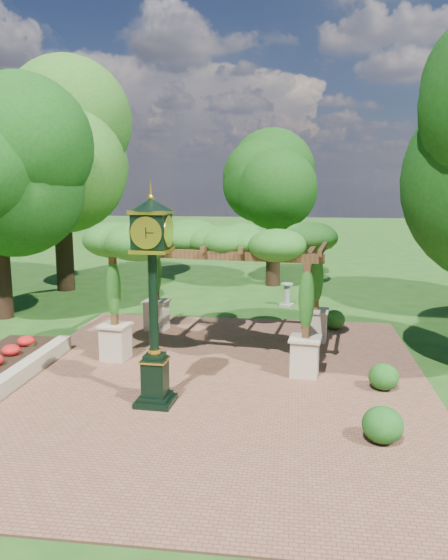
# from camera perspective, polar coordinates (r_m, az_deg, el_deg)

# --- Properties ---
(ground) EXTENTS (120.00, 120.00, 0.00)m
(ground) POSITION_cam_1_polar(r_m,az_deg,el_deg) (12.24, -1.57, -12.32)
(ground) COLOR #1E4714
(ground) RESTS_ON ground
(brick_plaza) EXTENTS (10.00, 12.00, 0.04)m
(brick_plaza) POSITION_cam_1_polar(r_m,az_deg,el_deg) (13.15, -0.87, -10.57)
(brick_plaza) COLOR brown
(brick_plaza) RESTS_ON ground
(border_wall) EXTENTS (0.35, 5.00, 0.40)m
(border_wall) POSITION_cam_1_polar(r_m,az_deg,el_deg) (14.04, -20.36, -9.08)
(border_wall) COLOR #C6B793
(border_wall) RESTS_ON ground
(pedestal_clock) EXTENTS (0.91, 0.91, 4.42)m
(pedestal_clock) POSITION_cam_1_polar(r_m,az_deg,el_deg) (11.23, -7.45, -0.36)
(pedestal_clock) COLOR black
(pedestal_clock) RESTS_ON brick_plaza
(pergola) EXTENTS (6.16, 4.27, 3.64)m
(pergola) POSITION_cam_1_polar(r_m,az_deg,el_deg) (14.84, -0.34, 3.68)
(pergola) COLOR beige
(pergola) RESTS_ON brick_plaza
(sundial) EXTENTS (0.58, 0.58, 0.87)m
(sundial) POSITION_cam_1_polar(r_m,az_deg,el_deg) (20.90, 6.58, -1.67)
(sundial) COLOR gray
(sundial) RESTS_ON ground
(shrub_front) EXTENTS (0.78, 0.78, 0.67)m
(shrub_front) POSITION_cam_1_polar(r_m,az_deg,el_deg) (10.59, 16.23, -14.31)
(shrub_front) COLOR #1B5317
(shrub_front) RESTS_ON brick_plaza
(shrub_mid) EXTENTS (0.83, 0.83, 0.61)m
(shrub_mid) POSITION_cam_1_polar(r_m,az_deg,el_deg) (13.05, 16.35, -9.65)
(shrub_mid) COLOR #1D5618
(shrub_mid) RESTS_ON brick_plaza
(shrub_back) EXTENTS (0.73, 0.73, 0.62)m
(shrub_back) POSITION_cam_1_polar(r_m,az_deg,el_deg) (17.77, 11.43, -4.07)
(shrub_back) COLOR #255819
(shrub_back) RESTS_ON brick_plaza
(tree_west_far) EXTENTS (4.95, 4.95, 9.14)m
(tree_west_far) POSITION_cam_1_polar(r_m,az_deg,el_deg) (24.40, -16.90, 13.61)
(tree_west_far) COLOR black
(tree_west_far) RESTS_ON ground
(tree_north) EXTENTS (3.66, 3.66, 7.20)m
(tree_north) POSITION_cam_1_polar(r_m,az_deg,el_deg) (24.54, 5.30, 10.83)
(tree_north) COLOR #301E13
(tree_north) RESTS_ON ground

